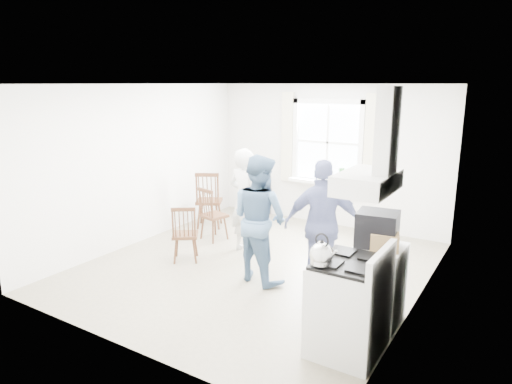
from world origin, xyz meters
name	(u,v)px	position (x,y,z in m)	size (l,w,h in m)	color
room_shell	(257,179)	(0.00, 0.00, 1.30)	(4.62, 5.12, 2.64)	gray
window_assembly	(327,147)	(0.00, 2.45, 1.46)	(1.88, 0.24, 1.70)	white
range_hood	(374,165)	(2.07, -1.35, 1.90)	(0.45, 0.76, 0.94)	white
shelf_unit	(259,195)	(-1.40, 2.33, 0.40)	(0.40, 0.30, 0.80)	slate
gas_stove	(349,306)	(1.91, -1.35, 0.48)	(0.68, 0.76, 1.12)	silver
kettle	(321,255)	(1.70, -1.60, 1.05)	(0.23, 0.23, 0.32)	silver
low_cabinet	(378,284)	(1.98, -0.65, 0.45)	(0.50, 0.55, 0.90)	white
stereo_stack	(377,229)	(1.94, -0.66, 1.09)	(0.47, 0.43, 0.38)	black
cardboard_box	(385,242)	(2.05, -0.75, 0.99)	(0.29, 0.21, 0.19)	#A2804E
windsor_chair_a	(208,194)	(-1.70, 1.06, 0.65)	(0.60, 0.60, 1.06)	#412415
windsor_chair_b	(209,209)	(-1.27, 0.53, 0.56)	(0.47, 0.47, 0.92)	#412415
windsor_chair_c	(184,228)	(-0.98, -0.44, 0.53)	(0.51, 0.50, 0.87)	#412415
person_left	(245,201)	(-0.47, 0.41, 0.83)	(0.60, 0.60, 1.66)	silver
person_mid	(259,219)	(0.27, -0.36, 0.86)	(0.84, 0.84, 1.72)	slate
person_right	(323,225)	(1.08, -0.13, 0.85)	(0.99, 0.99, 1.69)	navy
potted_plant	(342,175)	(0.34, 2.36, 1.00)	(0.16, 0.16, 0.29)	#367B39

